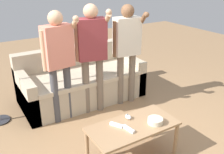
# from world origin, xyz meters

# --- Properties ---
(ground_plane) EXTENTS (12.00, 12.00, 0.00)m
(ground_plane) POSITION_xyz_m (0.00, 0.00, 0.00)
(ground_plane) COLOR #93704C
(couch) EXTENTS (1.94, 0.94, 0.81)m
(couch) POSITION_xyz_m (0.06, 1.56, 0.29)
(couch) COLOR #B7A88E
(couch) RESTS_ON ground
(coffee_table) EXTENTS (0.98, 0.48, 0.45)m
(coffee_table) POSITION_xyz_m (-0.09, -0.12, 0.39)
(coffee_table) COLOR #997551
(coffee_table) RESTS_ON ground
(snack_bowl) EXTENTS (0.17, 0.17, 0.06)m
(snack_bowl) POSITION_xyz_m (0.13, -0.22, 0.48)
(snack_bowl) COLOR beige
(snack_bowl) RESTS_ON coffee_table
(game_remote_nunchuk) EXTENTS (0.06, 0.09, 0.05)m
(game_remote_nunchuk) POSITION_xyz_m (-0.07, 0.01, 0.47)
(game_remote_nunchuk) COLOR white
(game_remote_nunchuk) RESTS_ON coffee_table
(player_left) EXTENTS (0.47, 0.31, 1.54)m
(player_left) POSITION_xyz_m (-0.44, 1.09, 0.97)
(player_left) COLOR #47474C
(player_left) RESTS_ON ground
(player_center) EXTENTS (0.46, 0.40, 1.59)m
(player_center) POSITION_xyz_m (0.04, 1.07, 1.00)
(player_center) COLOR #756656
(player_center) RESTS_ON ground
(player_right) EXTENTS (0.45, 0.39, 1.55)m
(player_right) POSITION_xyz_m (0.61, 1.04, 0.97)
(player_right) COLOR #756656
(player_right) RESTS_ON ground
(game_remote_wand_near) EXTENTS (0.06, 0.16, 0.03)m
(game_remote_wand_near) POSITION_xyz_m (-0.19, -0.17, 0.47)
(game_remote_wand_near) COLOR white
(game_remote_wand_near) RESTS_ON coffee_table
(game_remote_wand_far) EXTENTS (0.11, 0.15, 0.03)m
(game_remote_wand_far) POSITION_xyz_m (-0.26, -0.04, 0.47)
(game_remote_wand_far) COLOR white
(game_remote_wand_far) RESTS_ON coffee_table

